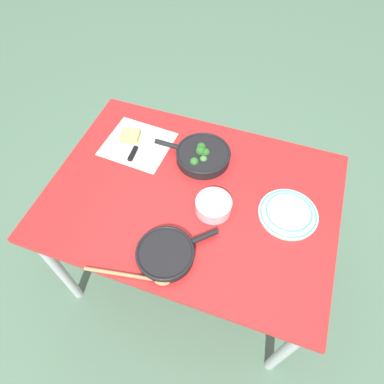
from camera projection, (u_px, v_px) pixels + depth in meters
name	position (u px, v px, depth m)	size (l,w,h in m)	color
ground_plane	(192.00, 265.00, 2.15)	(14.00, 14.00, 0.00)	#51755B
dining_table_red	(192.00, 205.00, 1.58)	(1.27, 0.92, 0.78)	red
skillet_broccoli	(202.00, 155.00, 1.61)	(0.38, 0.26, 0.08)	black
skillet_eggs	(165.00, 253.00, 1.33)	(0.29, 0.29, 0.04)	black
wooden_spoon	(138.00, 277.00, 1.29)	(0.34, 0.09, 0.02)	#A87A4C
parchment_sheet	(138.00, 144.00, 1.69)	(0.33, 0.30, 0.00)	silver
grater_knife	(136.00, 148.00, 1.66)	(0.04, 0.23, 0.02)	silver
cheese_block	(130.00, 136.00, 1.70)	(0.10, 0.09, 0.04)	#EACC66
dinner_plate_stack	(288.00, 213.00, 1.45)	(0.25, 0.25, 0.03)	white
prep_bowl_steel	(213.00, 206.00, 1.45)	(0.16, 0.16, 0.06)	#B7B7BC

